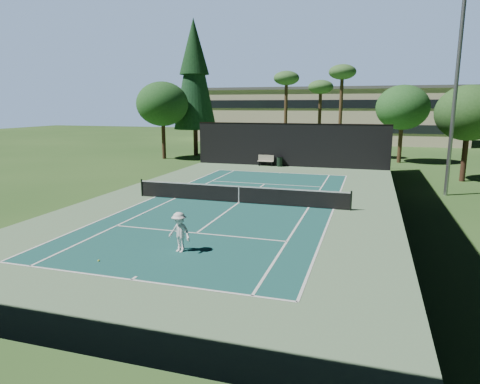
# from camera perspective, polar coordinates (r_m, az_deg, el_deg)

# --- Properties ---
(ground) EXTENTS (160.00, 160.00, 0.00)m
(ground) POSITION_cam_1_polar(r_m,az_deg,el_deg) (25.19, -0.17, -1.46)
(ground) COLOR #2C531F
(ground) RESTS_ON ground
(apron_slab) EXTENTS (18.00, 32.00, 0.01)m
(apron_slab) POSITION_cam_1_polar(r_m,az_deg,el_deg) (25.19, -0.17, -1.45)
(apron_slab) COLOR #63885F
(apron_slab) RESTS_ON ground
(court_surface) EXTENTS (10.97, 23.77, 0.01)m
(court_surface) POSITION_cam_1_polar(r_m,az_deg,el_deg) (25.19, -0.17, -1.44)
(court_surface) COLOR #1A534D
(court_surface) RESTS_ON ground
(court_lines) EXTENTS (11.07, 23.87, 0.01)m
(court_lines) POSITION_cam_1_polar(r_m,az_deg,el_deg) (25.19, -0.17, -1.42)
(court_lines) COLOR white
(court_lines) RESTS_ON ground
(tennis_net) EXTENTS (12.90, 0.10, 1.10)m
(tennis_net) POSITION_cam_1_polar(r_m,az_deg,el_deg) (25.07, -0.17, -0.22)
(tennis_net) COLOR black
(tennis_net) RESTS_ON ground
(fence) EXTENTS (18.04, 32.05, 4.03)m
(fence) POSITION_cam_1_polar(r_m,az_deg,el_deg) (24.88, -0.13, 3.08)
(fence) COLOR black
(fence) RESTS_ON ground
(player) EXTENTS (1.16, 0.86, 1.60)m
(player) POSITION_cam_1_polar(r_m,az_deg,el_deg) (16.87, -8.08, -5.33)
(player) COLOR white
(player) RESTS_ON ground
(tennis_ball_a) EXTENTS (0.08, 0.08, 0.08)m
(tennis_ball_a) POSITION_cam_1_polar(r_m,az_deg,el_deg) (16.75, -18.32, -8.69)
(tennis_ball_a) COLOR #D3E935
(tennis_ball_a) RESTS_ON ground
(tennis_ball_b) EXTENTS (0.07, 0.07, 0.07)m
(tennis_ball_b) POSITION_cam_1_polar(r_m,az_deg,el_deg) (27.69, 0.93, -0.21)
(tennis_ball_b) COLOR #B5D22F
(tennis_ball_b) RESTS_ON ground
(tennis_ball_c) EXTENTS (0.08, 0.08, 0.08)m
(tennis_ball_c) POSITION_cam_1_polar(r_m,az_deg,el_deg) (26.70, 2.56, -0.65)
(tennis_ball_c) COLOR #C9D831
(tennis_ball_c) RESTS_ON ground
(tennis_ball_d) EXTENTS (0.07, 0.07, 0.07)m
(tennis_ball_d) POSITION_cam_1_polar(r_m,az_deg,el_deg) (29.47, -1.89, 0.51)
(tennis_ball_d) COLOR yellow
(tennis_ball_d) RESTS_ON ground
(park_bench) EXTENTS (1.50, 0.45, 1.02)m
(park_bench) POSITION_cam_1_polar(r_m,az_deg,el_deg) (40.68, 3.46, 4.27)
(park_bench) COLOR beige
(park_bench) RESTS_ON ground
(trash_bin) EXTENTS (0.56, 0.56, 0.95)m
(trash_bin) POSITION_cam_1_polar(r_m,az_deg,el_deg) (40.29, 5.31, 4.07)
(trash_bin) COLOR black
(trash_bin) RESTS_ON ground
(pine_tree) EXTENTS (4.80, 4.80, 15.00)m
(pine_tree) POSITION_cam_1_polar(r_m,az_deg,el_deg) (49.52, -6.12, 15.96)
(pine_tree) COLOR #43291D
(pine_tree) RESTS_ON ground
(palm_a) EXTENTS (2.80, 2.80, 9.32)m
(palm_a) POSITION_cam_1_polar(r_m,az_deg,el_deg) (48.41, 6.21, 14.44)
(palm_a) COLOR #4D3721
(palm_a) RESTS_ON ground
(palm_b) EXTENTS (2.80, 2.80, 8.42)m
(palm_b) POSITION_cam_1_polar(r_m,az_deg,el_deg) (49.81, 10.70, 13.27)
(palm_b) COLOR #46321E
(palm_b) RESTS_ON ground
(palm_c) EXTENTS (2.80, 2.80, 9.77)m
(palm_c) POSITION_cam_1_polar(r_m,az_deg,el_deg) (46.65, 13.48, 14.82)
(palm_c) COLOR #4C3720
(palm_c) RESTS_ON ground
(decid_tree_a) EXTENTS (5.12, 5.12, 7.62)m
(decid_tree_a) POSITION_cam_1_polar(r_m,az_deg,el_deg) (45.52, 20.87, 10.47)
(decid_tree_a) COLOR #49311F
(decid_tree_a) RESTS_ON ground
(decid_tree_b) EXTENTS (4.80, 4.80, 7.14)m
(decid_tree_b) POSITION_cam_1_polar(r_m,az_deg,el_deg) (36.08, 28.22, 9.25)
(decid_tree_b) COLOR #41281C
(decid_tree_b) RESTS_ON ground
(decid_tree_c) EXTENTS (5.44, 5.44, 8.09)m
(decid_tree_c) POSITION_cam_1_polar(r_m,az_deg,el_deg) (46.59, -10.30, 11.46)
(decid_tree_c) COLOR #472D1E
(decid_tree_c) RESTS_ON ground
(campus_building) EXTENTS (40.50, 12.50, 8.30)m
(campus_building) POSITION_cam_1_polar(r_m,az_deg,el_deg) (69.82, 11.28, 10.10)
(campus_building) COLOR beige
(campus_building) RESTS_ON ground
(light_pole) EXTENTS (0.90, 0.25, 12.22)m
(light_pole) POSITION_cam_1_polar(r_m,az_deg,el_deg) (29.83, 26.79, 11.85)
(light_pole) COLOR gray
(light_pole) RESTS_ON ground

